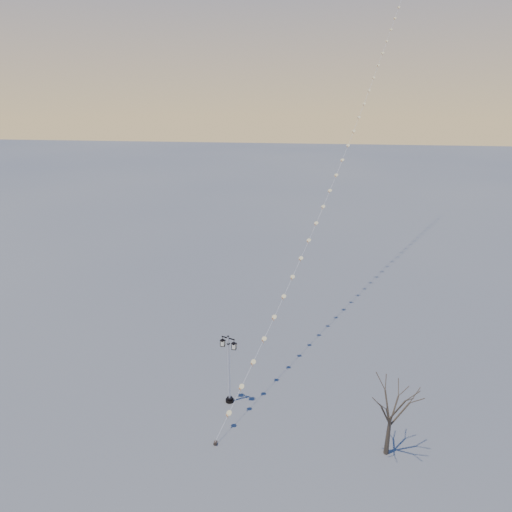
# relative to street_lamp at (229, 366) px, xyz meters

# --- Properties ---
(ground) EXTENTS (300.00, 300.00, 0.00)m
(ground) POSITION_rel_street_lamp_xyz_m (1.05, -3.43, -2.55)
(ground) COLOR #5F6160
(ground) RESTS_ON ground
(street_lamp) EXTENTS (1.12, 0.67, 4.61)m
(street_lamp) POSITION_rel_street_lamp_xyz_m (0.00, 0.00, 0.00)
(street_lamp) COLOR black
(street_lamp) RESTS_ON ground
(bare_tree) EXTENTS (2.54, 2.54, 4.21)m
(bare_tree) POSITION_rel_street_lamp_xyz_m (8.93, -3.16, 0.37)
(bare_tree) COLOR #413627
(bare_tree) RESTS_ON ground
(kite_train) EXTENTS (16.63, 46.91, 34.30)m
(kite_train) POSITION_rel_street_lamp_xyz_m (7.90, 19.48, 14.50)
(kite_train) COLOR #33281F
(kite_train) RESTS_ON ground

